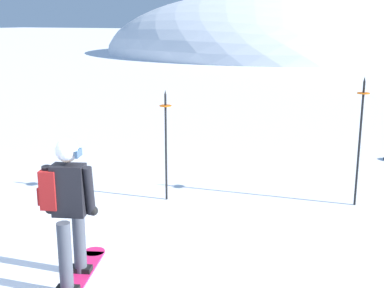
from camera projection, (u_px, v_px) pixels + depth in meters
ground_plane at (70, 286)px, 5.78m from camera, size 300.00×300.00×0.00m
ridge_peak_main at (275, 53)px, 45.99m from camera, size 31.20×28.08×11.17m
snowboarder_main at (67, 208)px, 5.63m from camera, size 0.84×1.74×1.71m
piste_marker_near at (166, 138)px, 8.32m from camera, size 0.20×0.20×1.87m
piste_marker_far at (360, 134)px, 8.03m from camera, size 0.20×0.20×2.11m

